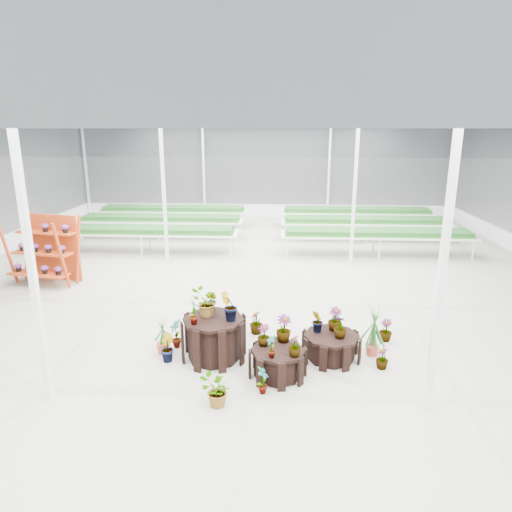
{
  "coord_description": "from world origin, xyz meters",
  "views": [
    {
      "loc": [
        0.68,
        -10.3,
        4.2
      ],
      "look_at": [
        0.14,
        0.03,
        1.3
      ],
      "focal_mm": 32.0,
      "sensor_mm": 36.0,
      "label": 1
    }
  ],
  "objects_px": {
    "plinth_mid": "(278,363)",
    "shelf_rack": "(43,251)",
    "plinth_low": "(331,347)",
    "plinth_tall": "(214,338)"
  },
  "relations": [
    {
      "from": "plinth_mid",
      "to": "shelf_rack",
      "type": "bearing_deg",
      "value": 144.43
    },
    {
      "from": "plinth_mid",
      "to": "plinth_low",
      "type": "xyz_separation_m",
      "value": [
        1.0,
        0.7,
        -0.02
      ]
    },
    {
      "from": "plinth_tall",
      "to": "plinth_mid",
      "type": "relative_size",
      "value": 1.21
    },
    {
      "from": "plinth_low",
      "to": "shelf_rack",
      "type": "relative_size",
      "value": 0.57
    },
    {
      "from": "plinth_low",
      "to": "shelf_rack",
      "type": "height_order",
      "value": "shelf_rack"
    },
    {
      "from": "plinth_tall",
      "to": "plinth_mid",
      "type": "bearing_deg",
      "value": -26.57
    },
    {
      "from": "plinth_tall",
      "to": "shelf_rack",
      "type": "height_order",
      "value": "shelf_rack"
    },
    {
      "from": "plinth_mid",
      "to": "shelf_rack",
      "type": "relative_size",
      "value": 0.52
    },
    {
      "from": "plinth_tall",
      "to": "shelf_rack",
      "type": "relative_size",
      "value": 0.63
    },
    {
      "from": "plinth_tall",
      "to": "plinth_mid",
      "type": "height_order",
      "value": "plinth_tall"
    }
  ]
}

